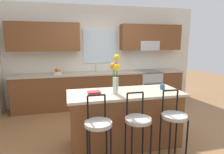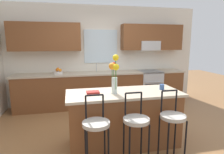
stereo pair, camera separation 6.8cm
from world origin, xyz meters
The scene contains 13 objects.
ground_plane centered at (0.00, 0.00, 0.00)m, with size 14.00×14.00×0.00m, color olive.
back_wall_assembly centered at (0.03, 1.98, 1.51)m, with size 5.60×0.50×2.70m.
counter_run centered at (0.00, 1.70, 0.47)m, with size 4.56×0.64×0.92m.
sink_faucet centered at (-0.15, 1.84, 1.06)m, with size 0.02×0.13×0.23m.
oven_range centered at (1.34, 1.68, 0.46)m, with size 0.60×0.64×0.92m.
kitchen_island centered at (-0.01, -0.38, 0.46)m, with size 1.87×0.77×0.92m.
bar_stool_near centered at (-0.56, -0.98, 0.64)m, with size 0.36×0.36×1.04m.
bar_stool_middle centered at (-0.01, -0.98, 0.64)m, with size 0.36×0.36×1.04m.
bar_stool_far centered at (0.54, -0.98, 0.64)m, with size 0.36×0.36×1.04m.
flower_vase centered at (-0.19, -0.45, 1.26)m, with size 0.16×0.16×0.62m.
mug_ceramic centered at (0.67, -0.37, 0.97)m, with size 0.08×0.08×0.09m, color #33518C.
cookbook centered at (-0.52, -0.35, 0.94)m, with size 0.20×0.15×0.03m, color maroon.
fruit_bowl_oranges centered at (-1.16, 1.70, 0.97)m, with size 0.24×0.24×0.16m.
Camera 1 is at (-0.93, -3.28, 1.73)m, focal length 30.63 mm.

